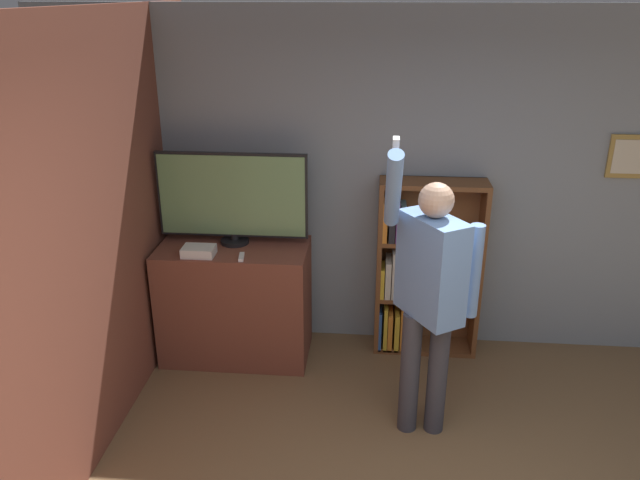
% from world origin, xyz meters
% --- Properties ---
extents(wall_back, '(6.21, 0.09, 2.70)m').
position_xyz_m(wall_back, '(0.00, 2.67, 1.35)').
color(wall_back, gray).
rests_on(wall_back, ground_plane).
extents(wall_side_brick, '(0.06, 4.24, 2.70)m').
position_xyz_m(wall_side_brick, '(-2.13, 1.32, 1.35)').
color(wall_side_brick, brown).
rests_on(wall_side_brick, ground_plane).
extents(tv_ledge, '(1.15, 0.60, 0.94)m').
position_xyz_m(tv_ledge, '(-1.49, 2.26, 0.47)').
color(tv_ledge, brown).
rests_on(tv_ledge, ground_plane).
extents(television, '(1.15, 0.22, 0.72)m').
position_xyz_m(television, '(-1.49, 2.34, 1.32)').
color(television, black).
rests_on(television, tv_ledge).
extents(game_console, '(0.24, 0.17, 0.07)m').
position_xyz_m(game_console, '(-1.71, 2.07, 0.98)').
color(game_console, white).
rests_on(game_console, tv_ledge).
extents(remote_loose, '(0.05, 0.14, 0.02)m').
position_xyz_m(remote_loose, '(-1.38, 2.05, 0.95)').
color(remote_loose, white).
rests_on(remote_loose, tv_ledge).
extents(bookshelf, '(0.82, 0.28, 1.44)m').
position_xyz_m(bookshelf, '(-0.06, 2.48, 0.67)').
color(bookshelf, brown).
rests_on(bookshelf, ground_plane).
extents(person, '(0.60, 0.58, 2.05)m').
position_xyz_m(person, '(-0.06, 1.42, 1.06)').
color(person, '#383842').
rests_on(person, ground_plane).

